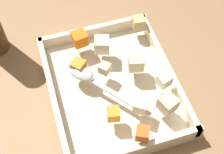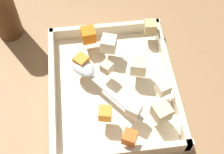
% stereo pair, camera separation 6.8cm
% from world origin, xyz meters
% --- Properties ---
extents(ground_plane, '(4.00, 4.00, 0.00)m').
position_xyz_m(ground_plane, '(0.00, 0.00, 0.00)').
color(ground_plane, '#936D47').
extents(baking_dish, '(0.33, 0.27, 0.05)m').
position_xyz_m(baking_dish, '(0.01, -0.00, 0.01)').
color(baking_dish, beige).
rests_on(baking_dish, ground_plane).
extents(carrot_chunk_corner_sw, '(0.03, 0.03, 0.03)m').
position_xyz_m(carrot_chunk_corner_sw, '(0.10, -0.03, 0.06)').
color(carrot_chunk_corner_sw, orange).
rests_on(carrot_chunk_corner_sw, baking_dish).
extents(carrot_chunk_mid_left, '(0.03, 0.03, 0.03)m').
position_xyz_m(carrot_chunk_mid_left, '(0.15, 0.01, 0.06)').
color(carrot_chunk_mid_left, orange).
rests_on(carrot_chunk_mid_left, baking_dish).
extents(carrot_chunk_rim_edge, '(0.04, 0.04, 0.03)m').
position_xyz_m(carrot_chunk_rim_edge, '(-0.11, -0.04, 0.06)').
color(carrot_chunk_rim_edge, orange).
rests_on(carrot_chunk_rim_edge, baking_dish).
extents(carrot_chunk_mid_right, '(0.04, 0.04, 0.03)m').
position_xyz_m(carrot_chunk_mid_right, '(-0.04, -0.07, 0.06)').
color(carrot_chunk_mid_right, orange).
rests_on(carrot_chunk_mid_right, baking_dish).
extents(potato_chunk_near_left, '(0.03, 0.03, 0.02)m').
position_xyz_m(potato_chunk_near_left, '(-0.02, -0.01, 0.06)').
color(potato_chunk_near_left, beige).
rests_on(potato_chunk_near_left, baking_dish).
extents(potato_chunk_corner_nw, '(0.04, 0.04, 0.03)m').
position_xyz_m(potato_chunk_corner_nw, '(-0.01, 0.06, 0.06)').
color(potato_chunk_corner_nw, beige).
rests_on(potato_chunk_corner_nw, baking_dish).
extents(potato_chunk_under_handle, '(0.03, 0.03, 0.03)m').
position_xyz_m(potato_chunk_under_handle, '(-0.12, 0.10, 0.06)').
color(potato_chunk_under_handle, tan).
rests_on(potato_chunk_under_handle, baking_dish).
extents(potato_chunk_heap_top, '(0.04, 0.04, 0.03)m').
position_xyz_m(potato_chunk_heap_top, '(0.11, 0.08, 0.06)').
color(potato_chunk_heap_top, beige).
rests_on(potato_chunk_heap_top, baking_dish).
extents(potato_chunk_back_center, '(0.03, 0.03, 0.03)m').
position_xyz_m(potato_chunk_back_center, '(0.05, 0.10, 0.06)').
color(potato_chunk_back_center, beige).
rests_on(potato_chunk_back_center, baking_dish).
extents(parsnip_chunk_corner_ne, '(0.04, 0.04, 0.03)m').
position_xyz_m(parsnip_chunk_corner_ne, '(0.10, 0.03, 0.06)').
color(parsnip_chunk_corner_ne, silver).
rests_on(parsnip_chunk_corner_ne, baking_dish).
extents(parsnip_chunk_corner_se, '(0.04, 0.04, 0.03)m').
position_xyz_m(parsnip_chunk_corner_se, '(-0.08, -0.00, 0.06)').
color(parsnip_chunk_corner_se, beige).
rests_on(parsnip_chunk_corner_se, baking_dish).
extents(serving_spoon, '(0.18, 0.15, 0.02)m').
position_xyz_m(serving_spoon, '(-0.01, -0.05, 0.06)').
color(serving_spoon, silver).
rests_on(serving_spoon, baking_dish).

